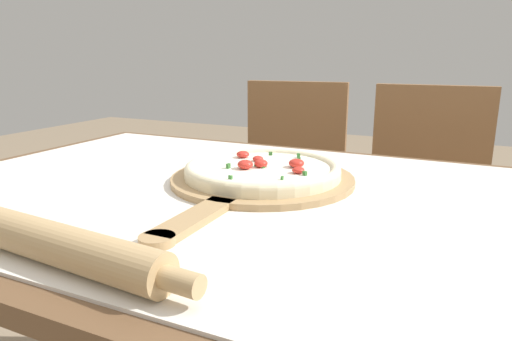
{
  "coord_description": "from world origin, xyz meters",
  "views": [
    {
      "loc": [
        0.34,
        -0.72,
        1.0
      ],
      "look_at": [
        -0.02,
        0.04,
        0.79
      ],
      "focal_mm": 32.0,
      "sensor_mm": 36.0,
      "label": 1
    }
  ],
  "objects_px": {
    "pizza": "(263,170)",
    "rolling_pin": "(46,241)",
    "chair_left": "(289,185)",
    "chair_right": "(424,203)",
    "pizza_peel": "(258,181)"
  },
  "relations": [
    {
      "from": "pizza",
      "to": "rolling_pin",
      "type": "distance_m",
      "value": 0.44
    },
    {
      "from": "pizza",
      "to": "rolling_pin",
      "type": "bearing_deg",
      "value": -102.0
    },
    {
      "from": "chair_right",
      "to": "rolling_pin",
      "type": "bearing_deg",
      "value": -107.87
    },
    {
      "from": "rolling_pin",
      "to": "chair_left",
      "type": "bearing_deg",
      "value": 96.55
    },
    {
      "from": "rolling_pin",
      "to": "pizza_peel",
      "type": "bearing_deg",
      "value": 77.43
    },
    {
      "from": "pizza_peel",
      "to": "pizza",
      "type": "relative_size",
      "value": 1.77
    },
    {
      "from": "chair_left",
      "to": "rolling_pin",
      "type": "bearing_deg",
      "value": -89.65
    },
    {
      "from": "pizza",
      "to": "chair_left",
      "type": "height_order",
      "value": "chair_left"
    },
    {
      "from": "chair_left",
      "to": "chair_right",
      "type": "relative_size",
      "value": 1.0
    },
    {
      "from": "pizza_peel",
      "to": "chair_right",
      "type": "xyz_separation_m",
      "value": [
        0.25,
        0.76,
        -0.24
      ]
    },
    {
      "from": "pizza_peel",
      "to": "rolling_pin",
      "type": "xyz_separation_m",
      "value": [
        -0.09,
        -0.41,
        0.02
      ]
    },
    {
      "from": "pizza_peel",
      "to": "chair_right",
      "type": "distance_m",
      "value": 0.84
    },
    {
      "from": "pizza_peel",
      "to": "rolling_pin",
      "type": "height_order",
      "value": "rolling_pin"
    },
    {
      "from": "pizza_peel",
      "to": "chair_left",
      "type": "height_order",
      "value": "chair_left"
    },
    {
      "from": "rolling_pin",
      "to": "chair_left",
      "type": "relative_size",
      "value": 0.51
    }
  ]
}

